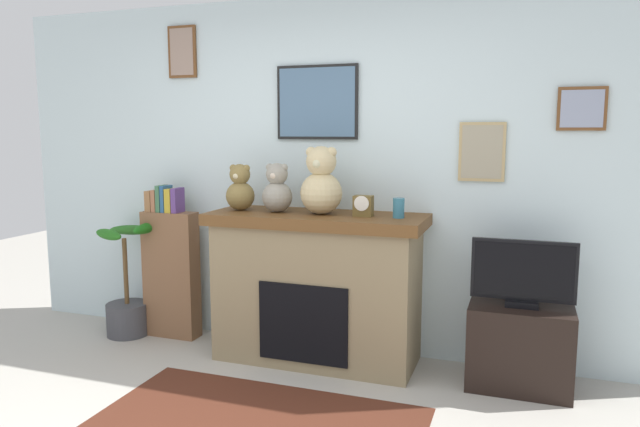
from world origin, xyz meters
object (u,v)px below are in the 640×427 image
object	(u,v)px
fireplace	(317,287)
tv_stand	(520,347)
teddy_bear_grey	(240,190)
teddy_bear_cream	(321,184)
television	(523,274)
teddy_bear_tan	(277,190)
bookshelf	(171,268)
potted_plant	(128,298)
candle_jar	(399,208)
mantel_clock	(363,206)

from	to	relation	value
fireplace	tv_stand	bearing A→B (deg)	-0.85
teddy_bear_grey	teddy_bear_cream	size ratio (longest dim) A/B	0.71
television	teddy_bear_grey	world-z (taller)	teddy_bear_grey
tv_stand	teddy_bear_tan	distance (m)	1.92
bookshelf	teddy_bear_cream	xyz separation A→B (m)	(1.30, -0.10, 0.72)
potted_plant	teddy_bear_tan	world-z (taller)	teddy_bear_tan
fireplace	potted_plant	world-z (taller)	fireplace
fireplace	candle_jar	distance (m)	0.83
mantel_clock	teddy_bear_cream	world-z (taller)	teddy_bear_cream
candle_jar	television	bearing A→B (deg)	-0.31
tv_stand	candle_jar	world-z (taller)	candle_jar
fireplace	teddy_bear_tan	distance (m)	0.74
mantel_clock	teddy_bear_tan	distance (m)	0.64
mantel_clock	teddy_bear_tan	size ratio (longest dim) A/B	0.41
tv_stand	television	size ratio (longest dim) A/B	1.01
teddy_bear_tan	teddy_bear_cream	world-z (taller)	teddy_bear_cream
bookshelf	tv_stand	size ratio (longest dim) A/B	1.90
television	candle_jar	size ratio (longest dim) A/B	4.75
teddy_bear_tan	mantel_clock	bearing A→B (deg)	-0.12
potted_plant	mantel_clock	xyz separation A→B (m)	(1.95, -0.00, 0.83)
bookshelf	teddy_bear_tan	xyz separation A→B (m)	(0.97, -0.10, 0.67)
bookshelf	fireplace	bearing A→B (deg)	-3.61
candle_jar	teddy_bear_cream	distance (m)	0.56
television	teddy_bear_tan	world-z (taller)	teddy_bear_tan
bookshelf	potted_plant	world-z (taller)	bookshelf
bookshelf	television	bearing A→B (deg)	-2.20
fireplace	bookshelf	xyz separation A→B (m)	(-1.26, 0.08, 0.01)
potted_plant	teddy_bear_cream	size ratio (longest dim) A/B	1.96
mantel_clock	tv_stand	bearing A→B (deg)	-0.06
candle_jar	teddy_bear_cream	bearing A→B (deg)	-179.94
tv_stand	candle_jar	size ratio (longest dim) A/B	4.78
teddy_bear_grey	teddy_bear_cream	bearing A→B (deg)	-0.02
bookshelf	teddy_bear_tan	bearing A→B (deg)	-5.76
mantel_clock	teddy_bear_cream	distance (m)	0.33
potted_plant	teddy_bear_grey	bearing A→B (deg)	-0.11
tv_stand	candle_jar	distance (m)	1.17
candle_jar	teddy_bear_tan	xyz separation A→B (m)	(-0.87, -0.00, 0.09)
bookshelf	mantel_clock	xyz separation A→B (m)	(1.60, -0.10, 0.58)
candle_jar	mantel_clock	distance (m)	0.24
candle_jar	teddy_bear_cream	world-z (taller)	teddy_bear_cream
tv_stand	mantel_clock	xyz separation A→B (m)	(-1.04, 0.00, 0.86)
bookshelf	teddy_bear_tan	world-z (taller)	teddy_bear_tan
potted_plant	bookshelf	bearing A→B (deg)	15.42
fireplace	candle_jar	size ratio (longest dim) A/B	11.46
bookshelf	potted_plant	xyz separation A→B (m)	(-0.35, -0.10, -0.25)
bookshelf	teddy_bear_tan	size ratio (longest dim) A/B	3.47
teddy_bear_grey	teddy_bear_tan	size ratio (longest dim) A/B	0.96
fireplace	tv_stand	distance (m)	1.41
television	tv_stand	bearing A→B (deg)	90.00
candle_jar	teddy_bear_tan	distance (m)	0.88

